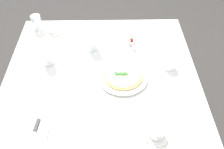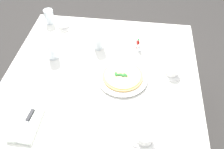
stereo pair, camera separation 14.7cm
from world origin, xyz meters
The scene contains 15 objects.
ground_plane centered at (0.00, 0.00, 0.00)m, with size 8.00×8.00×0.00m, color #33302D.
dining_table centered at (0.00, 0.00, 0.63)m, with size 1.21×1.21×0.76m.
pizza_plate centered at (0.01, 0.13, 0.77)m, with size 0.31×0.31×0.02m.
pizza centered at (0.01, 0.13, 0.78)m, with size 0.25×0.25×0.02m.
coffee_cup_near_left centered at (0.42, 0.28, 0.78)m, with size 0.13×0.13×0.06m.
coffee_cup_back_corner centered at (-0.06, 0.43, 0.79)m, with size 0.13×0.13×0.06m.
coffee_cup_right_edge centered at (-0.46, -0.37, 0.79)m, with size 0.13×0.13×0.06m.
water_glass_far_left centered at (-0.50, -0.49, 0.81)m, with size 0.07×0.07×0.11m.
water_glass_center_back centered at (-0.12, -0.35, 0.81)m, with size 0.07×0.07×0.12m.
water_glass_left_edge centered at (-0.26, -0.06, 0.82)m, with size 0.07×0.07×0.13m.
napkin_folded centered at (0.41, -0.33, 0.77)m, with size 0.22×0.13×0.02m.
dinner_knife centered at (0.41, -0.33, 0.78)m, with size 0.20×0.04×0.01m.
hot_sauce_bottle centered at (-0.29, 0.21, 0.79)m, with size 0.02×0.02×0.08m.
salt_shaker centered at (-0.26, 0.22, 0.78)m, with size 0.03×0.03×0.06m.
pepper_shaker centered at (-0.31, 0.20, 0.78)m, with size 0.03×0.03×0.06m.
Camera 2 is at (1.00, 0.20, 1.86)m, focal length 38.21 mm.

